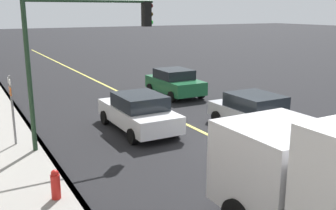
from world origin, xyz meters
The scene contains 10 objects.
ground centered at (0.00, 0.00, 0.00)m, with size 200.00×200.00×0.00m, color black.
sidewalk_slab centered at (0.00, 7.52, 0.07)m, with size 80.00×2.96×0.15m, color gray.
curb_edge centered at (0.00, 6.12, 0.07)m, with size 80.00×0.16×0.15m, color slate.
lane_stripe_center centered at (0.00, 0.00, 0.01)m, with size 80.00×0.16×0.01m, color #D8CC4C.
car_silver centered at (1.00, -2.12, 0.77)m, with size 4.12×2.11×1.49m.
car_white centered at (3.25, 2.16, 0.79)m, with size 4.49×2.06×1.55m.
car_green centered at (8.23, -2.43, 0.80)m, with size 3.92×2.10×1.55m.
traffic_light_mast centered at (2.51, 4.60, 3.79)m, with size 0.28×4.69×5.46m.
street_sign_post centered at (3.49, 6.95, 1.57)m, with size 0.60×0.08×2.65m.
fire_hydrant centered at (-1.41, 6.64, 0.47)m, with size 0.24×0.24×0.94m.
Camera 1 is at (-10.70, 8.50, 4.87)m, focal length 41.10 mm.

